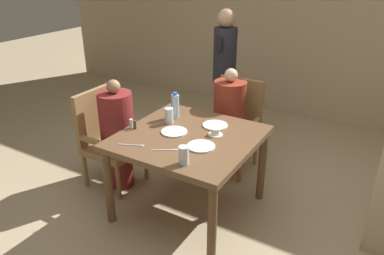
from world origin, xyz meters
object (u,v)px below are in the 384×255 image
at_px(teacup_with_saucer, 216,132).
at_px(glass_tall_near, 184,155).
at_px(chair_left_side, 107,136).
at_px(plate_dessert_center, 174,132).
at_px(standing_host, 224,73).
at_px(glass_tall_mid, 169,116).
at_px(diner_in_left_chair, 118,134).
at_px(chair_far_side, 235,123).
at_px(plate_main_right, 201,146).
at_px(diner_in_far_chair, 229,121).
at_px(water_bottle, 175,106).
at_px(plate_main_left, 215,125).

height_order(teacup_with_saucer, glass_tall_near, glass_tall_near).
height_order(chair_left_side, plate_dessert_center, chair_left_side).
xyz_separation_m(standing_host, plate_dessert_center, (0.26, -1.47, -0.10)).
height_order(chair_left_side, glass_tall_mid, chair_left_side).
xyz_separation_m(diner_in_left_chair, chair_far_side, (0.79, 0.93, -0.06)).
height_order(chair_left_side, chair_far_side, same).
xyz_separation_m(chair_left_side, plate_dessert_center, (0.80, -0.01, 0.25)).
height_order(plate_main_right, glass_tall_mid, glass_tall_mid).
bearing_deg(chair_left_side, diner_in_far_chair, 40.11).
xyz_separation_m(teacup_with_saucer, glass_tall_near, (0.02, -0.54, 0.04)).
xyz_separation_m(plate_main_right, glass_tall_mid, (-0.47, 0.26, 0.06)).
relative_size(plate_main_right, teacup_with_saucer, 1.83).
bearing_deg(chair_far_side, plate_main_right, -79.82).
height_order(diner_in_left_chair, chair_far_side, diner_in_left_chair).
height_order(chair_left_side, diner_in_left_chair, diner_in_left_chair).
distance_m(chair_far_side, plate_dessert_center, 0.98).
bearing_deg(plate_main_right, plate_dessert_center, 160.70).
distance_m(chair_left_side, water_bottle, 0.77).
relative_size(diner_in_left_chair, plate_dessert_center, 4.93).
height_order(diner_in_left_chair, water_bottle, diner_in_left_chair).
bearing_deg(plate_dessert_center, glass_tall_mid, 135.79).
distance_m(plate_main_right, water_bottle, 0.64).
xyz_separation_m(chair_left_side, chair_far_side, (0.93, 0.93, 0.00)).
distance_m(diner_in_left_chair, glass_tall_near, 1.11).
distance_m(diner_in_left_chair, diner_in_far_chair, 1.11).
xyz_separation_m(diner_in_left_chair, glass_tall_near, (1.00, -0.42, 0.25)).
bearing_deg(teacup_with_saucer, plate_main_right, -89.66).
bearing_deg(plate_main_left, diner_in_left_chair, -162.42).
xyz_separation_m(standing_host, teacup_with_saucer, (0.58, -1.34, -0.08)).
height_order(plate_dessert_center, teacup_with_saucer, teacup_with_saucer).
bearing_deg(glass_tall_near, plate_main_left, 99.04).
distance_m(diner_in_left_chair, plate_dessert_center, 0.68).
height_order(plate_main_left, teacup_with_saucer, teacup_with_saucer).
height_order(diner_in_far_chair, glass_tall_near, diner_in_far_chair).
relative_size(chair_far_side, plate_main_left, 4.26).
relative_size(diner_in_left_chair, plate_main_left, 4.93).
bearing_deg(glass_tall_mid, water_bottle, 98.86).
xyz_separation_m(diner_in_left_chair, water_bottle, (0.49, 0.26, 0.29)).
bearing_deg(glass_tall_mid, standing_host, 94.93).
height_order(diner_in_far_chair, plate_main_right, diner_in_far_chair).
xyz_separation_m(chair_far_side, standing_host, (-0.40, 0.53, 0.35)).
distance_m(plate_dessert_center, teacup_with_saucer, 0.35).
relative_size(plate_dessert_center, glass_tall_near, 1.60).
bearing_deg(chair_far_side, plate_main_left, -81.15).
distance_m(standing_host, plate_main_left, 1.28).
bearing_deg(standing_host, plate_main_left, -67.08).
relative_size(chair_far_side, water_bottle, 3.91).
bearing_deg(plate_main_left, water_bottle, -177.57).
height_order(water_bottle, glass_tall_near, water_bottle).
height_order(plate_main_left, water_bottle, water_bottle).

